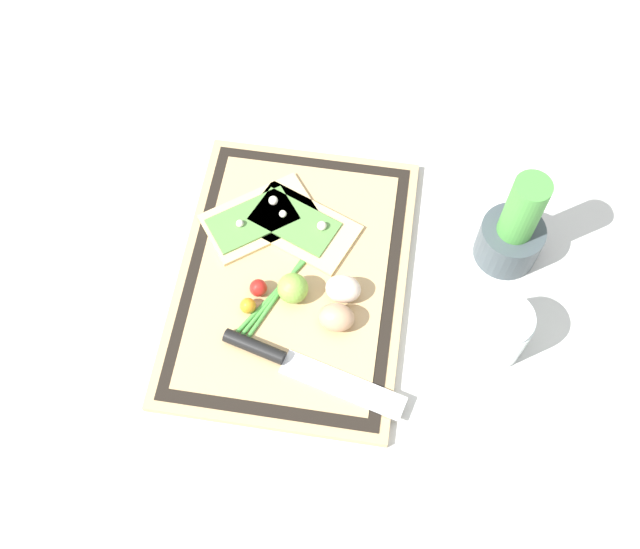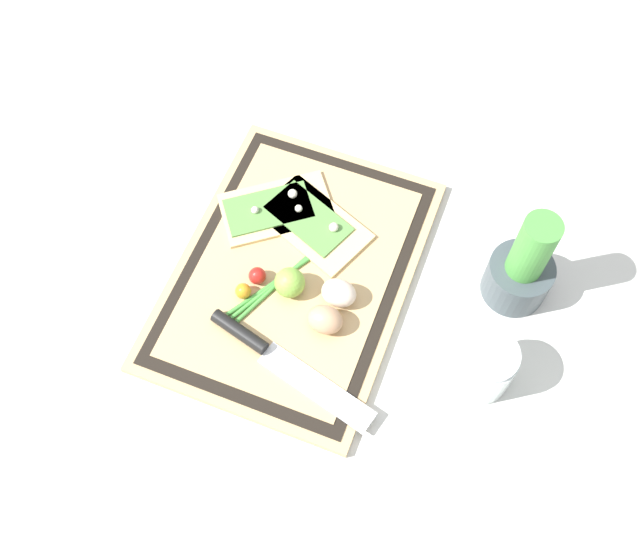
{
  "view_description": "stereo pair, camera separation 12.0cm",
  "coord_description": "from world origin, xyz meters",
  "views": [
    {
      "loc": [
        0.55,
        0.13,
        1.11
      ],
      "look_at": [
        0.0,
        0.05,
        0.03
      ],
      "focal_mm": 42.0,
      "sensor_mm": 36.0,
      "label": 1
    },
    {
      "loc": [
        0.52,
        0.25,
        1.11
      ],
      "look_at": [
        0.0,
        0.05,
        0.03
      ],
      "focal_mm": 42.0,
      "sensor_mm": 36.0,
      "label": 2
    }
  ],
  "objects": [
    {
      "name": "knife",
      "position": [
        0.15,
        0.01,
        0.03
      ],
      "size": [
        0.11,
        0.29,
        0.02
      ],
      "color": "silver",
      "rests_on": "cutting_board"
    },
    {
      "name": "cherry_tomato_yellow",
      "position": [
        0.07,
        -0.06,
        0.03
      ],
      "size": [
        0.03,
        0.03,
        0.03
      ],
      "primitive_type": "sphere",
      "color": "orange",
      "rests_on": "cutting_board"
    },
    {
      "name": "cherry_tomato_red",
      "position": [
        0.04,
        -0.05,
        0.03
      ],
      "size": [
        0.03,
        0.03,
        0.03
      ],
      "primitive_type": "sphere",
      "color": "red",
      "rests_on": "cutting_board"
    },
    {
      "name": "egg_brown",
      "position": [
        0.07,
        0.08,
        0.04
      ],
      "size": [
        0.05,
        0.06,
        0.05
      ],
      "primitive_type": "ellipsoid",
      "color": "tan",
      "rests_on": "cutting_board"
    },
    {
      "name": "pizza_slice_near",
      "position": [
        -0.1,
        -0.07,
        0.02
      ],
      "size": [
        0.2,
        0.21,
        0.02
      ],
      "color": "#DBBC7F",
      "rests_on": "cutting_board"
    },
    {
      "name": "ground_plane",
      "position": [
        0.0,
        0.0,
        0.0
      ],
      "size": [
        6.0,
        6.0,
        0.0
      ],
      "primitive_type": "plane",
      "color": "silver"
    },
    {
      "name": "herb_pot",
      "position": [
        -0.11,
        0.35,
        0.07
      ],
      "size": [
        0.1,
        0.1,
        0.2
      ],
      "color": "#3D474C",
      "rests_on": "ground_plane"
    },
    {
      "name": "scallion_bunch",
      "position": [
        -0.0,
        0.0,
        0.02
      ],
      "size": [
        0.25,
        0.14,
        0.01
      ],
      "color": "#47933D",
      "rests_on": "cutting_board"
    },
    {
      "name": "egg_pink",
      "position": [
        0.02,
        0.09,
        0.04
      ],
      "size": [
        0.05,
        0.06,
        0.05
      ],
      "primitive_type": "ellipsoid",
      "color": "beige",
      "rests_on": "cutting_board"
    },
    {
      "name": "pizza_slice_far",
      "position": [
        -0.09,
        -0.0,
        0.02
      ],
      "size": [
        0.17,
        0.21,
        0.02
      ],
      "color": "#DBBC7F",
      "rests_on": "cutting_board"
    },
    {
      "name": "sauce_jar",
      "position": [
        0.06,
        0.33,
        0.04
      ],
      "size": [
        0.09,
        0.09,
        0.1
      ],
      "color": "silver",
      "rests_on": "ground_plane"
    },
    {
      "name": "lime",
      "position": [
        0.03,
        0.01,
        0.04
      ],
      "size": [
        0.05,
        0.05,
        0.05
      ],
      "primitive_type": "sphere",
      "color": "#7FB742",
      "rests_on": "cutting_board"
    },
    {
      "name": "cutting_board",
      "position": [
        0.0,
        0.0,
        0.01
      ],
      "size": [
        0.51,
        0.37,
        0.02
      ],
      "color": "tan",
      "rests_on": "ground_plane"
    }
  ]
}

